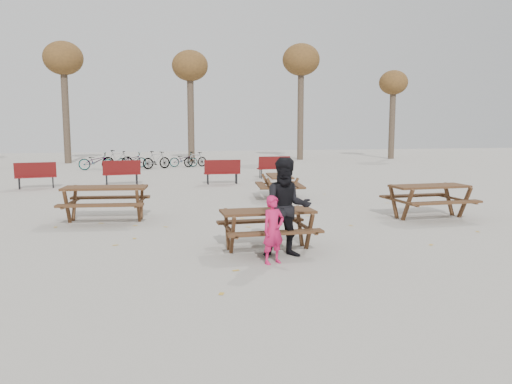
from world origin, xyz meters
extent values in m
plane|color=gray|center=(0.00, 0.00, 0.00)|extent=(80.00, 80.00, 0.00)
cube|color=#381E14|center=(0.00, 0.00, 0.75)|extent=(1.80, 0.70, 0.05)
cube|color=#381E14|center=(0.00, -0.60, 0.45)|extent=(1.80, 0.25, 0.05)
cube|color=#381E14|center=(0.00, 0.60, 0.45)|extent=(1.80, 0.25, 0.05)
cylinder|color=#381E14|center=(-0.75, -0.30, 0.36)|extent=(0.08, 0.08, 0.73)
cylinder|color=#381E14|center=(-0.75, 0.30, 0.36)|extent=(0.08, 0.08, 0.73)
cylinder|color=#381E14|center=(0.75, -0.30, 0.36)|extent=(0.08, 0.08, 0.73)
cylinder|color=#381E14|center=(0.75, 0.30, 0.36)|extent=(0.08, 0.08, 0.73)
cube|color=white|center=(0.20, -0.12, 0.79)|extent=(0.18, 0.11, 0.03)
ellipsoid|color=tan|center=(0.20, -0.12, 0.83)|extent=(0.14, 0.06, 0.05)
cylinder|color=silver|center=(0.14, -0.09, 0.85)|extent=(0.06, 0.06, 0.15)
cylinder|color=#F55C0C|center=(0.14, -0.09, 0.83)|extent=(0.07, 0.07, 0.05)
cylinder|color=white|center=(0.14, -0.09, 0.94)|extent=(0.03, 0.03, 0.02)
imported|color=#C1184E|center=(-0.16, -1.01, 0.60)|extent=(0.51, 0.43, 1.20)
imported|color=black|center=(0.20, -0.63, 0.91)|extent=(0.98, 0.81, 1.83)
imported|color=black|center=(-4.77, 19.63, 0.49)|extent=(1.91, 0.79, 0.98)
imported|color=black|center=(-3.64, 20.40, 0.53)|extent=(1.81, 0.78, 1.05)
imported|color=black|center=(-2.88, 20.84, 0.46)|extent=(1.82, 0.96, 0.91)
imported|color=black|center=(-1.48, 19.66, 0.51)|extent=(1.74, 1.15, 1.02)
imported|color=black|center=(0.15, 20.72, 0.43)|extent=(1.71, 0.75, 0.87)
imported|color=black|center=(0.82, 20.52, 0.46)|extent=(1.57, 1.00, 0.92)
cylinder|color=#382B21|center=(-7.00, 25.50, 3.15)|extent=(0.44, 0.44, 6.30)
ellipsoid|color=brown|center=(-7.00, 25.50, 6.75)|extent=(2.52, 2.52, 2.14)
cylinder|color=#382B21|center=(1.00, 24.50, 2.97)|extent=(0.44, 0.44, 5.95)
ellipsoid|color=brown|center=(1.00, 24.50, 6.38)|extent=(2.38, 2.38, 2.02)
cylinder|color=#382B21|center=(9.00, 25.50, 3.32)|extent=(0.44, 0.44, 6.65)
ellipsoid|color=brown|center=(9.00, 25.50, 7.12)|extent=(2.66, 2.66, 2.26)
cylinder|color=#382B21|center=(16.00, 25.00, 2.62)|extent=(0.44, 0.44, 5.25)
ellipsoid|color=brown|center=(16.00, 25.00, 5.62)|extent=(2.10, 2.10, 1.79)
camera|label=1|loc=(-2.38, -9.22, 2.37)|focal=35.00mm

